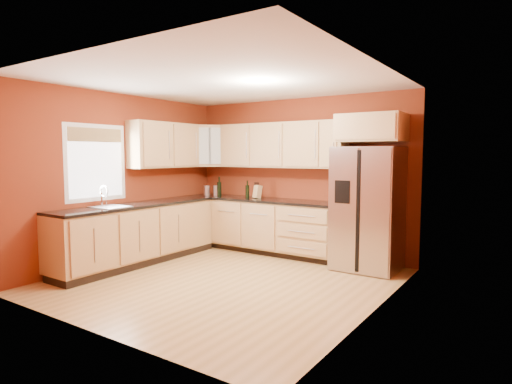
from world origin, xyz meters
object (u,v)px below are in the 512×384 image
wine_bottle_a (219,186)px  soap_dispenser (333,197)px  refrigerator (368,208)px  canister_left (216,191)px  knife_block (257,192)px

wine_bottle_a → soap_dispenser: (2.24, -0.03, -0.08)m
refrigerator → wine_bottle_a: (-2.79, 0.05, 0.20)m
canister_left → wine_bottle_a: (0.08, -0.01, 0.08)m
refrigerator → knife_block: bearing=177.3°
refrigerator → soap_dispenser: size_ratio=9.02×
wine_bottle_a → soap_dispenser: wine_bottle_a is taller
refrigerator → knife_block: 1.99m
refrigerator → soap_dispenser: (-0.55, 0.02, 0.13)m
refrigerator → soap_dispenser: refrigerator is taller
refrigerator → soap_dispenser: bearing=178.0°
soap_dispenser → refrigerator: bearing=-2.0°
wine_bottle_a → knife_block: (0.81, 0.04, -0.06)m
refrigerator → wine_bottle_a: size_ratio=5.11×
canister_left → knife_block: size_ratio=0.83×
canister_left → soap_dispenser: 2.32m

